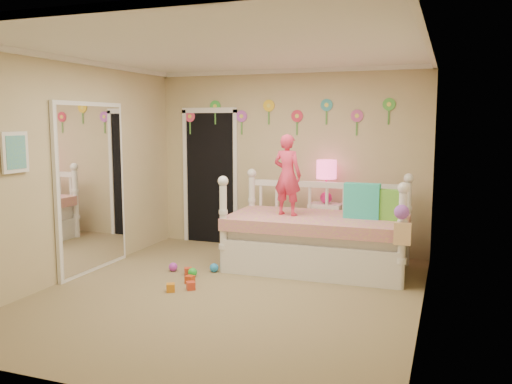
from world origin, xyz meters
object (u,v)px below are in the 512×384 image
at_px(nightstand, 325,229).
at_px(table_lamp, 326,175).
at_px(daybed, 317,221).
at_px(child, 287,175).

height_order(nightstand, table_lamp, table_lamp).
xyz_separation_m(daybed, nightstand, (-0.06, 0.72, -0.25)).
xyz_separation_m(daybed, child, (-0.38, -0.07, 0.58)).
relative_size(daybed, child, 2.20).
xyz_separation_m(child, table_lamp, (0.33, 0.79, -0.06)).
bearing_deg(child, nightstand, -100.51).
height_order(daybed, child, child).
bearing_deg(daybed, child, -171.52).
distance_m(child, table_lamp, 0.85).
bearing_deg(daybed, table_lamp, 93.13).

